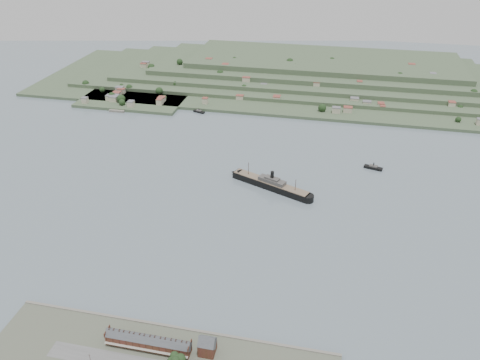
# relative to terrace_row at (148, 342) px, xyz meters

# --- Properties ---
(ground) EXTENTS (1400.00, 1400.00, 0.00)m
(ground) POSITION_rel_terrace_row_xyz_m (10.00, 168.02, -6.84)
(ground) COLOR slate
(ground) RESTS_ON ground
(terrace_row) EXTENTS (55.60, 9.80, 11.07)m
(terrace_row) POSITION_rel_terrace_row_xyz_m (0.00, 0.00, 0.00)
(terrace_row) COLOR #4B2A1B
(terrace_row) RESTS_ON ground
(gabled_building) EXTENTS (10.40, 10.18, 14.09)m
(gabled_building) POSITION_rel_terrace_row_xyz_m (37.50, 4.02, 1.34)
(gabled_building) COLOR #4B2A1B
(gabled_building) RESTS_ON ground
(far_peninsula) EXTENTS (760.00, 309.00, 30.00)m
(far_peninsula) POSITION_rel_terrace_row_xyz_m (37.91, 561.12, 5.04)
(far_peninsula) COLOR #3E5136
(far_peninsula) RESTS_ON ground
(steamship) EXTENTS (91.43, 46.63, 23.18)m
(steamship) POSITION_rel_terrace_row_xyz_m (42.29, 214.62, -2.56)
(steamship) COLOR black
(steamship) RESTS_ON ground
(ferry_west) EXTENTS (17.24, 9.70, 6.24)m
(ferry_west) POSITION_rel_terrace_row_xyz_m (-83.03, 393.02, -5.34)
(ferry_west) COLOR black
(ferry_west) RESTS_ON ground
(ferry_east) EXTENTS (20.37, 10.53, 7.36)m
(ferry_east) POSITION_rel_terrace_row_xyz_m (147.02, 276.54, -5.07)
(ferry_east) COLOR black
(ferry_east) RESTS_ON ground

